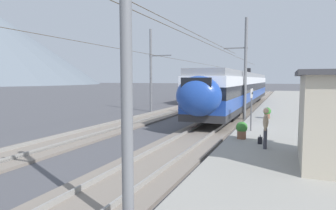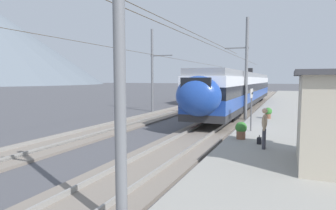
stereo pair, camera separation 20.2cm
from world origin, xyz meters
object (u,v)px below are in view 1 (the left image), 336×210
at_px(catenary_mast_west, 121,39).
at_px(platform_shelter, 331,118).
at_px(train_far_track, 218,85).
at_px(platform_sign, 252,100).
at_px(catenary_mast_mid, 244,68).
at_px(handbag_beside_passenger, 260,140).
at_px(catenary_mast_far_side, 152,70).
at_px(potted_plant_by_shelter, 242,129).
at_px(train_near_platform, 241,88).
at_px(passenger_walking, 266,126).
at_px(potted_plant_platform_edge, 267,112).

bearing_deg(catenary_mast_west, platform_shelter, -37.55).
bearing_deg(catenary_mast_west, train_far_track, 9.95).
distance_m(platform_sign, platform_shelter, 6.54).
height_order(catenary_mast_mid, platform_shelter, catenary_mast_mid).
relative_size(train_far_track, handbag_beside_passenger, 70.29).
bearing_deg(catenary_mast_far_side, potted_plant_by_shelter, -138.57).
relative_size(train_near_platform, catenary_mast_far_side, 0.75).
relative_size(passenger_walking, potted_plant_by_shelter, 2.03).
xyz_separation_m(catenary_mast_west, handbag_beside_passenger, (8.33, -2.04, -3.50)).
bearing_deg(platform_shelter, catenary_mast_mid, 20.37).
bearing_deg(potted_plant_by_shelter, train_far_track, 14.49).
distance_m(passenger_walking, platform_shelter, 2.78).
relative_size(train_near_platform, handbag_beside_passenger, 81.54).
bearing_deg(train_near_platform, platform_shelter, -164.04).
bearing_deg(train_near_platform, catenary_mast_west, -176.89).
bearing_deg(passenger_walking, catenary_mast_west, 162.78).
bearing_deg(potted_plant_by_shelter, handbag_beside_passenger, -128.99).
xyz_separation_m(catenary_mast_mid, platform_shelter, (-11.95, -4.44, -2.11)).
bearing_deg(train_far_track, catenary_mast_mid, -163.02).
height_order(catenary_mast_far_side, potted_plant_by_shelter, catenary_mast_far_side).
relative_size(catenary_mast_mid, handbag_beside_passenger, 109.37).
bearing_deg(handbag_beside_passenger, train_near_platform, 10.91).
bearing_deg(potted_plant_platform_edge, catenary_mast_far_side, 72.15).
xyz_separation_m(train_near_platform, platform_shelter, (-20.52, -5.87, -0.29)).
distance_m(train_far_track, handbag_beside_passenger, 34.71).
xyz_separation_m(train_near_platform, catenary_mast_mid, (-8.57, -1.43, 1.82)).
bearing_deg(platform_sign, train_near_platform, 10.39).
xyz_separation_m(catenary_mast_mid, handbag_beside_passenger, (-9.40, -2.03, -3.57)).
xyz_separation_m(catenary_mast_far_side, platform_sign, (-9.22, -10.45, -2.09)).
bearing_deg(potted_plant_by_shelter, catenary_mast_mid, 7.34).
distance_m(catenary_mast_west, potted_plant_by_shelter, 9.67).
relative_size(potted_plant_platform_edge, platform_shelter, 0.21).
bearing_deg(passenger_walking, train_far_track, 15.67).
xyz_separation_m(train_far_track, potted_plant_platform_edge, (-24.51, -9.12, -1.42)).
xyz_separation_m(train_near_platform, passenger_walking, (-18.87, -3.73, -0.95)).
bearing_deg(potted_plant_platform_edge, passenger_walking, -177.08).
distance_m(catenary_mast_west, platform_shelter, 7.57).
relative_size(handbag_beside_passenger, potted_plant_platform_edge, 0.51).
distance_m(train_near_platform, potted_plant_platform_edge, 9.77).
bearing_deg(catenary_mast_west, potted_plant_platform_edge, -5.99).
bearing_deg(passenger_walking, potted_plant_by_shelter, 35.74).
bearing_deg(catenary_mast_mid, catenary_mast_far_side, 71.92).
bearing_deg(platform_sign, catenary_mast_far_side, 48.57).
distance_m(catenary_mast_west, passenger_walking, 8.23).
bearing_deg(potted_plant_by_shelter, train_near_platform, 8.41).
bearing_deg(platform_shelter, potted_plant_by_shelter, 45.27).
distance_m(catenary_mast_mid, catenary_mast_far_side, 9.65).
height_order(train_far_track, potted_plant_platform_edge, train_far_track).
relative_size(platform_sign, potted_plant_platform_edge, 2.91).
bearing_deg(catenary_mast_west, handbag_beside_passenger, -13.74).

